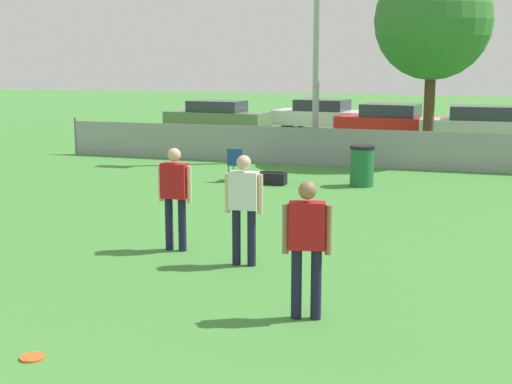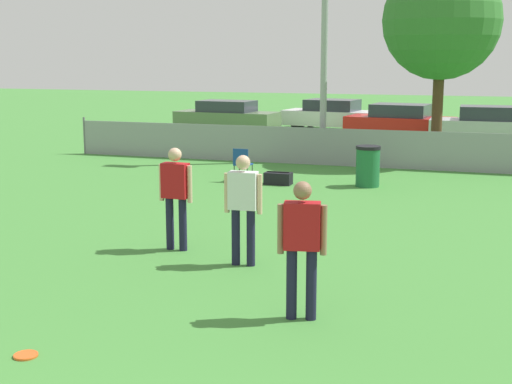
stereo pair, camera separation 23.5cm
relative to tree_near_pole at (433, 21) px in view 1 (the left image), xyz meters
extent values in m
cube|color=gray|center=(-0.91, -1.50, -3.63)|extent=(20.57, 0.03, 1.10)
cylinder|color=slate|center=(-11.20, -1.50, -3.57)|extent=(0.07, 0.07, 1.21)
cylinder|color=#9E9EA3|center=(-3.31, -0.75, -0.23)|extent=(0.20, 0.20, 7.90)
cylinder|color=#4C331E|center=(0.00, 0.00, -2.73)|extent=(0.32, 0.32, 2.91)
sphere|color=#33702D|center=(0.00, 0.00, 0.02)|extent=(3.45, 3.45, 3.45)
cylinder|color=#191933|center=(-1.99, -12.04, -3.74)|extent=(0.13, 0.13, 0.88)
cylinder|color=#191933|center=(-1.75, -12.02, -3.74)|extent=(0.13, 0.13, 0.88)
cube|color=silver|center=(-1.87, -12.03, -3.01)|extent=(0.45, 0.25, 0.57)
sphere|color=#D8AD8C|center=(-1.87, -12.03, -2.59)|extent=(0.22, 0.22, 0.22)
cylinder|color=#D8AD8C|center=(-2.12, -12.05, -3.06)|extent=(0.08, 0.08, 0.60)
cylinder|color=#D8AD8C|center=(-1.61, -12.01, -3.06)|extent=(0.08, 0.08, 0.60)
cylinder|color=#191933|center=(-0.55, -13.99, -3.74)|extent=(0.13, 0.13, 0.88)
cylinder|color=#191933|center=(-0.32, -13.94, -3.74)|extent=(0.13, 0.13, 0.88)
cube|color=#B21419|center=(-0.43, -13.97, -3.01)|extent=(0.47, 0.30, 0.57)
sphere|color=#8C664C|center=(-0.43, -13.97, -2.59)|extent=(0.22, 0.22, 0.22)
cylinder|color=#8C664C|center=(-0.68, -14.02, -3.06)|extent=(0.08, 0.08, 0.60)
cylinder|color=#8C664C|center=(-0.18, -13.91, -3.06)|extent=(0.08, 0.08, 0.60)
cylinder|color=#191933|center=(-3.33, -11.54, -3.74)|extent=(0.13, 0.13, 0.88)
cylinder|color=#191933|center=(-3.09, -11.55, -3.74)|extent=(0.13, 0.13, 0.88)
cube|color=#B21419|center=(-3.21, -11.55, -3.01)|extent=(0.44, 0.23, 0.57)
sphere|color=#D8AD8C|center=(-3.21, -11.55, -2.59)|extent=(0.22, 0.22, 0.22)
cylinder|color=#D8AD8C|center=(-3.47, -11.54, -3.06)|extent=(0.08, 0.08, 0.60)
cylinder|color=#D8AD8C|center=(-2.96, -11.56, -3.06)|extent=(0.08, 0.08, 0.60)
cylinder|color=#E5591E|center=(-2.92, -15.98, -4.17)|extent=(0.26, 0.26, 0.03)
torus|color=#E5591E|center=(-2.92, -15.98, -4.16)|extent=(0.26, 0.26, 0.03)
cylinder|color=#333338|center=(-4.25, -4.65, -3.97)|extent=(0.02, 0.02, 0.41)
cylinder|color=#333338|center=(-4.61, -4.64, -3.97)|extent=(0.02, 0.02, 0.41)
cylinder|color=#333338|center=(-4.26, -5.01, -3.97)|extent=(0.02, 0.02, 0.41)
cylinder|color=#333338|center=(-4.62, -5.00, -3.97)|extent=(0.02, 0.02, 0.41)
cube|color=navy|center=(-4.44, -4.83, -3.75)|extent=(0.42, 0.42, 0.03)
cube|color=navy|center=(-4.44, -5.02, -3.53)|extent=(0.41, 0.04, 0.41)
cylinder|color=#1E6638|center=(-1.25, -4.64, -3.72)|extent=(0.58, 0.58, 0.93)
cylinder|color=black|center=(-1.25, -4.64, -3.21)|extent=(0.61, 0.61, 0.08)
cube|color=black|center=(-3.42, -5.07, -4.03)|extent=(0.67, 0.37, 0.30)
cube|color=black|center=(-3.42, -5.07, -3.86)|extent=(0.57, 0.04, 0.02)
cylinder|color=black|center=(-7.92, 7.44, -3.85)|extent=(0.68, 0.23, 0.66)
cylinder|color=black|center=(-8.04, 6.02, -3.85)|extent=(0.68, 0.23, 0.66)
cylinder|color=black|center=(-10.65, 7.67, -3.85)|extent=(0.68, 0.23, 0.66)
cylinder|color=black|center=(-10.77, 6.24, -3.85)|extent=(0.68, 0.23, 0.66)
cube|color=#59724C|center=(-9.35, 6.84, -3.64)|extent=(4.55, 2.01, 0.63)
cube|color=#2D333D|center=(-9.35, 6.84, -3.09)|extent=(2.42, 1.64, 0.47)
cylinder|color=black|center=(-3.79, 9.54, -3.86)|extent=(0.65, 0.26, 0.64)
cylinder|color=black|center=(-3.99, 7.97, -3.86)|extent=(0.65, 0.26, 0.64)
cylinder|color=black|center=(-6.37, 9.87, -3.86)|extent=(0.65, 0.26, 0.64)
cylinder|color=black|center=(-6.57, 8.30, -3.86)|extent=(0.65, 0.26, 0.64)
cube|color=white|center=(-5.18, 8.92, -3.65)|extent=(4.39, 2.32, 0.65)
cube|color=#2D333D|center=(-5.18, 8.92, -3.08)|extent=(2.36, 1.85, 0.49)
cylinder|color=black|center=(-0.54, 7.11, -3.87)|extent=(0.63, 0.25, 0.61)
cylinder|color=black|center=(-0.72, 5.56, -3.87)|extent=(0.63, 0.25, 0.61)
cylinder|color=black|center=(-3.08, 7.41, -3.87)|extent=(0.63, 0.25, 0.61)
cylinder|color=black|center=(-3.27, 5.86, -3.87)|extent=(0.63, 0.25, 0.61)
cube|color=red|center=(-1.90, 6.49, -3.66)|extent=(4.32, 2.26, 0.66)
cube|color=#2D333D|center=(-1.90, 6.49, -3.08)|extent=(2.32, 1.81, 0.50)
cylinder|color=black|center=(0.15, 6.56, -3.86)|extent=(0.63, 0.20, 0.63)
cylinder|color=black|center=(0.19, 5.11, -3.86)|extent=(0.63, 0.20, 0.63)
cube|color=#B7B7BC|center=(1.55, 5.87, -3.65)|extent=(4.53, 1.79, 0.67)
cube|color=#2D333D|center=(1.55, 5.87, -3.06)|extent=(2.37, 1.53, 0.50)
camera|label=1|loc=(1.45, -22.02, -1.05)|focal=50.00mm
camera|label=2|loc=(1.67, -21.94, -1.05)|focal=50.00mm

